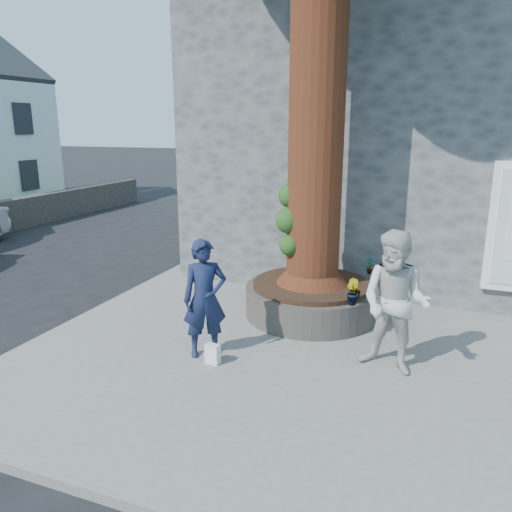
% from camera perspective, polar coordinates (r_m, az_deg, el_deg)
% --- Properties ---
extents(ground, '(120.00, 120.00, 0.00)m').
position_cam_1_polar(ground, '(7.52, -3.85, -11.94)').
color(ground, black).
rests_on(ground, ground).
extents(pavement, '(9.00, 8.00, 0.12)m').
position_cam_1_polar(pavement, '(7.93, 9.33, -10.15)').
color(pavement, slate).
rests_on(pavement, ground).
extents(yellow_line, '(0.10, 30.00, 0.01)m').
position_cam_1_polar(yellow_line, '(9.82, -17.76, -6.04)').
color(yellow_line, yellow).
rests_on(yellow_line, ground).
extents(stone_shop, '(10.30, 8.30, 6.30)m').
position_cam_1_polar(stone_shop, '(13.27, 20.04, 12.98)').
color(stone_shop, '#484B4D').
rests_on(stone_shop, ground).
extents(planter, '(2.30, 2.30, 0.60)m').
position_cam_1_polar(planter, '(8.84, 6.34, -4.89)').
color(planter, black).
rests_on(planter, pavement).
extents(man, '(0.75, 0.69, 1.72)m').
position_cam_1_polar(man, '(7.15, -5.87, -4.88)').
color(man, '#151D3B').
rests_on(man, pavement).
extents(woman, '(1.10, 0.95, 1.95)m').
position_cam_1_polar(woman, '(6.88, 15.62, -5.17)').
color(woman, beige).
rests_on(woman, pavement).
extents(shopping_bag, '(0.21, 0.14, 0.28)m').
position_cam_1_polar(shopping_bag, '(7.16, -4.98, -11.08)').
color(shopping_bag, white).
rests_on(shopping_bag, pavement).
extents(plant_a, '(0.20, 0.16, 0.32)m').
position_cam_1_polar(plant_a, '(9.34, 12.81, -1.08)').
color(plant_a, gray).
rests_on(plant_a, planter).
extents(plant_b, '(0.30, 0.30, 0.40)m').
position_cam_1_polar(plant_b, '(7.72, 10.92, -4.04)').
color(plant_b, gray).
rests_on(plant_b, planter).
extents(plant_c, '(0.19, 0.19, 0.32)m').
position_cam_1_polar(plant_c, '(7.98, 11.25, -3.74)').
color(plant_c, gray).
rests_on(plant_c, planter).
extents(plant_d, '(0.27, 0.29, 0.26)m').
position_cam_1_polar(plant_d, '(9.57, 6.02, -0.60)').
color(plant_d, gray).
rests_on(plant_d, planter).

